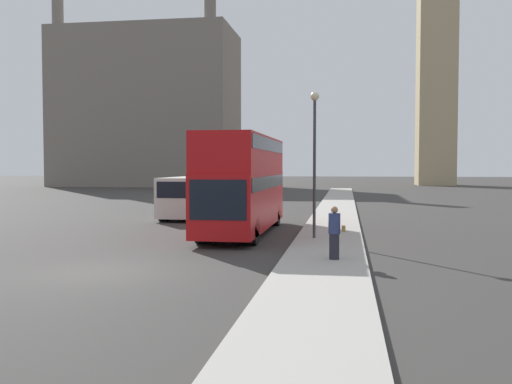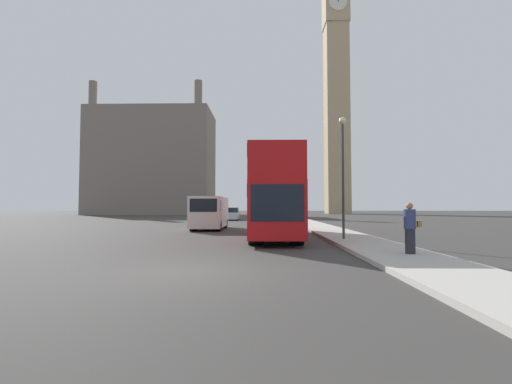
% 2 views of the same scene
% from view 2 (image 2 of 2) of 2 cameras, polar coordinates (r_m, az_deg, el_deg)
% --- Properties ---
extents(ground_plane, '(300.00, 300.00, 0.00)m').
position_cam_2_polar(ground_plane, '(9.26, -10.55, -12.94)').
color(ground_plane, '#383533').
extents(sidewalk_strip, '(2.71, 120.00, 0.15)m').
position_cam_2_polar(sidewalk_strip, '(10.13, 28.27, -11.34)').
color(sidewalk_strip, '#ADA89E').
rests_on(sidewalk_strip, ground_plane).
extents(clock_tower, '(6.16, 6.33, 68.73)m').
position_cam_2_polar(clock_tower, '(95.71, 13.23, 18.07)').
color(clock_tower, tan).
rests_on(clock_tower, ground_plane).
extents(building_block_distant, '(26.88, 13.78, 28.83)m').
position_cam_2_polar(building_block_distant, '(82.48, -16.77, 4.67)').
color(building_block_distant, slate).
rests_on(building_block_distant, ground_plane).
extents(red_double_decker_bus, '(2.46, 10.48, 4.41)m').
position_cam_2_polar(red_double_decker_bus, '(18.89, 2.90, -0.12)').
color(red_double_decker_bus, '#B71114').
rests_on(red_double_decker_bus, ground_plane).
extents(white_van, '(2.20, 5.96, 2.43)m').
position_cam_2_polar(white_van, '(26.02, -7.69, -3.33)').
color(white_van, silver).
rests_on(white_van, ground_plane).
extents(pedestrian, '(0.53, 0.37, 1.68)m').
position_cam_2_polar(pedestrian, '(12.42, 24.31, -5.50)').
color(pedestrian, '#23232D').
rests_on(pedestrian, sidewalk_strip).
extents(street_lamp, '(0.36, 0.36, 5.95)m').
position_cam_2_polar(street_lamp, '(17.32, 14.28, 5.37)').
color(street_lamp, '#38383D').
rests_on(street_lamp, sidewalk_strip).
extents(parked_sedan, '(1.78, 4.30, 1.62)m').
position_cam_2_polar(parked_sedan, '(44.33, -4.00, -3.76)').
color(parked_sedan, silver).
rests_on(parked_sedan, ground_plane).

